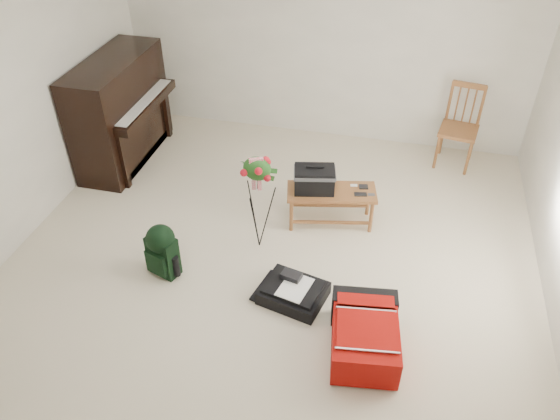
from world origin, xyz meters
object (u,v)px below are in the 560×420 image
(piano, at_px, (121,113))
(flower_stand, at_px, (258,204))
(green_backpack, at_px, (162,248))
(black_duffel, at_px, (293,292))
(red_suitcase, at_px, (365,330))
(bench, at_px, (320,182))
(dining_chair, at_px, (459,128))

(piano, height_order, flower_stand, piano)
(piano, bearing_deg, green_backpack, -55.20)
(black_duffel, distance_m, green_backpack, 1.26)
(red_suitcase, xyz_separation_m, flower_stand, (-1.16, 0.98, 0.34))
(flower_stand, bearing_deg, green_backpack, -162.92)
(bench, relative_size, flower_stand, 0.90)
(red_suitcase, bearing_deg, dining_chair, 68.83)
(bench, distance_m, green_backpack, 1.69)
(piano, distance_m, green_backpack, 2.22)
(piano, xyz_separation_m, black_duffel, (2.50, -1.84, -0.52))
(red_suitcase, xyz_separation_m, black_duffel, (-0.67, 0.36, -0.09))
(bench, height_order, black_duffel, bench)
(red_suitcase, relative_size, flower_stand, 0.78)
(piano, xyz_separation_m, flower_stand, (2.01, -1.22, -0.08))
(red_suitcase, relative_size, black_duffel, 1.32)
(piano, bearing_deg, red_suitcase, -34.78)
(bench, bearing_deg, black_duffel, -102.71)
(black_duffel, relative_size, flower_stand, 0.59)
(red_suitcase, distance_m, green_backpack, 1.96)
(piano, relative_size, green_backpack, 2.76)
(red_suitcase, bearing_deg, black_duffel, 144.08)
(dining_chair, height_order, black_duffel, dining_chair)
(piano, relative_size, black_duffel, 2.38)
(green_backpack, xyz_separation_m, flower_stand, (0.76, 0.58, 0.22))
(piano, height_order, red_suitcase, piano)
(dining_chair, height_order, flower_stand, flower_stand)
(black_duffel, bearing_deg, bench, 102.59)
(red_suitcase, height_order, flower_stand, flower_stand)
(dining_chair, xyz_separation_m, flower_stand, (-1.87, -2.04, 0.04))
(piano, bearing_deg, bench, -15.20)
(red_suitcase, distance_m, black_duffel, 0.77)
(bench, bearing_deg, piano, 152.55)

